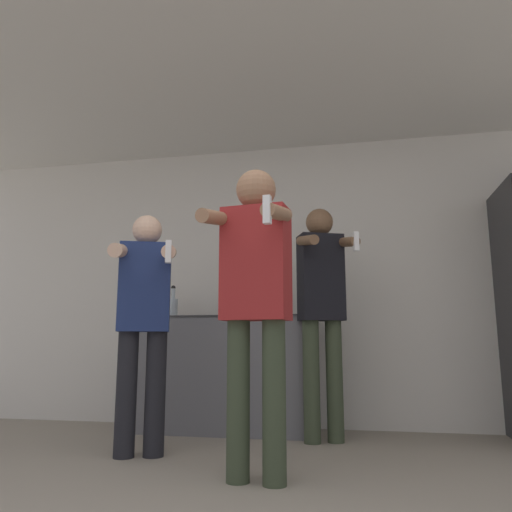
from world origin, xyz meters
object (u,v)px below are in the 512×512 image
object	(u,v)px
bottle_amber_bourbon	(173,306)
bottle_short_whiskey	(260,303)
person_woman_foreground	(256,290)
person_man_side	(144,314)
bottle_red_label	(162,305)
person_spectator_back	(322,302)

from	to	relation	value
bottle_amber_bourbon	bottle_short_whiskey	bearing A→B (deg)	0.00
bottle_short_whiskey	person_woman_foreground	bearing A→B (deg)	-79.76
bottle_short_whiskey	person_man_side	world-z (taller)	person_man_side
bottle_amber_bourbon	bottle_short_whiskey	world-z (taller)	bottle_short_whiskey
bottle_short_whiskey	bottle_red_label	world-z (taller)	bottle_short_whiskey
bottle_amber_bourbon	bottle_red_label	size ratio (longest dim) A/B	0.98
bottle_short_whiskey	person_spectator_back	distance (m)	0.61
person_man_side	person_spectator_back	world-z (taller)	person_spectator_back
person_woman_foreground	person_spectator_back	distance (m)	1.20
bottle_short_whiskey	person_man_side	xyz separation A→B (m)	(-0.59, -1.00, -0.15)
bottle_red_label	bottle_short_whiskey	bearing A→B (deg)	-0.00
bottle_amber_bourbon	bottle_red_label	distance (m)	0.10
bottle_red_label	person_spectator_back	size ratio (longest dim) A/B	0.16
bottle_red_label	person_man_side	bearing A→B (deg)	-74.23
person_woman_foreground	bottle_amber_bourbon	bearing A→B (deg)	125.36
person_man_side	person_spectator_back	size ratio (longest dim) A/B	0.90
person_man_side	person_spectator_back	distance (m)	1.34
person_woman_foreground	bottle_red_label	bearing A→B (deg)	127.91
person_man_side	bottle_short_whiskey	bearing A→B (deg)	59.56
person_spectator_back	bottle_short_whiskey	bearing A→B (deg)	151.92
bottle_red_label	person_spectator_back	world-z (taller)	person_spectator_back
person_woman_foreground	person_man_side	bearing A→B (deg)	151.86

